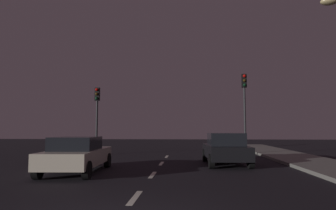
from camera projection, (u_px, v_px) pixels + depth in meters
The scene contains 9 objects.
ground_plane at pixel (154, 173), 11.95m from camera, with size 80.00×80.00×0.00m, color black.
lane_stripe_second at pixel (135, 197), 7.57m from camera, with size 0.16×1.60×0.01m, color silver.
lane_stripe_third at pixel (153, 175), 11.35m from camera, with size 0.16×1.60×0.01m, color silver.
lane_stripe_fourth at pixel (161, 163), 15.13m from camera, with size 0.16×1.60×0.01m, color silver.
lane_stripe_fifth at pixel (167, 157), 18.91m from camera, with size 0.16×1.60×0.01m, color silver.
traffic_signal_left at pixel (97, 107), 20.56m from camera, with size 0.32×0.38×4.57m.
traffic_signal_right at pixel (244, 99), 19.95m from camera, with size 0.32×0.38×5.39m.
car_stopped_ahead at pixel (225, 149), 14.63m from camera, with size 2.07×4.20×1.53m.
car_adjacent_lane at pixel (77, 154), 11.95m from camera, with size 2.14×4.55×1.42m.
Camera 1 is at (1.34, -5.06, 1.71)m, focal length 32.23 mm.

